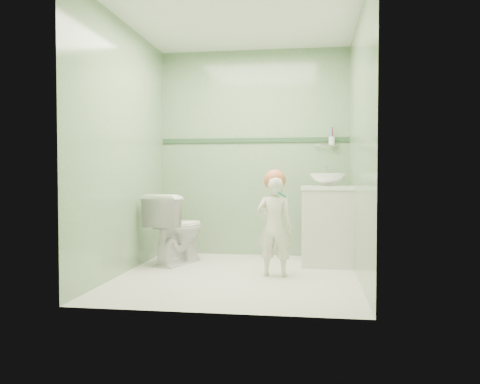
# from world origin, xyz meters

# --- Properties ---
(ground) EXTENTS (2.50, 2.50, 0.00)m
(ground) POSITION_xyz_m (0.00, 0.00, 0.00)
(ground) COLOR silver
(ground) RESTS_ON ground
(room_shell) EXTENTS (2.50, 2.54, 2.40)m
(room_shell) POSITION_xyz_m (0.00, 0.00, 1.20)
(room_shell) COLOR gray
(room_shell) RESTS_ON ground
(trim_stripe) EXTENTS (2.20, 0.02, 0.05)m
(trim_stripe) POSITION_xyz_m (0.00, 1.24, 1.35)
(trim_stripe) COLOR #2E5031
(trim_stripe) RESTS_ON room_shell
(vanity) EXTENTS (0.52, 0.50, 0.80)m
(vanity) POSITION_xyz_m (0.84, 0.70, 0.40)
(vanity) COLOR silver
(vanity) RESTS_ON ground
(counter) EXTENTS (0.54, 0.52, 0.04)m
(counter) POSITION_xyz_m (0.84, 0.70, 0.81)
(counter) COLOR white
(counter) RESTS_ON vanity
(basin) EXTENTS (0.37, 0.37, 0.13)m
(basin) POSITION_xyz_m (0.84, 0.70, 0.89)
(basin) COLOR white
(basin) RESTS_ON counter
(faucet) EXTENTS (0.03, 0.13, 0.18)m
(faucet) POSITION_xyz_m (0.84, 0.89, 0.97)
(faucet) COLOR silver
(faucet) RESTS_ON counter
(cup_holder) EXTENTS (0.26, 0.07, 0.21)m
(cup_holder) POSITION_xyz_m (0.89, 1.18, 1.33)
(cup_holder) COLOR silver
(cup_holder) RESTS_ON room_shell
(toilet) EXTENTS (0.62, 0.82, 0.75)m
(toilet) POSITION_xyz_m (-0.74, 0.57, 0.37)
(toilet) COLOR white
(toilet) RESTS_ON ground
(toddler) EXTENTS (0.35, 0.24, 0.93)m
(toddler) POSITION_xyz_m (0.34, 0.05, 0.46)
(toddler) COLOR silver
(toddler) RESTS_ON ground
(hair_cap) EXTENTS (0.21, 0.21, 0.21)m
(hair_cap) POSITION_xyz_m (0.34, 0.08, 0.89)
(hair_cap) COLOR #C2643F
(hair_cap) RESTS_ON toddler
(teal_toothbrush) EXTENTS (0.11, 0.13, 0.08)m
(teal_toothbrush) POSITION_xyz_m (0.41, -0.08, 0.77)
(teal_toothbrush) COLOR #0E7F70
(teal_toothbrush) RESTS_ON toddler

